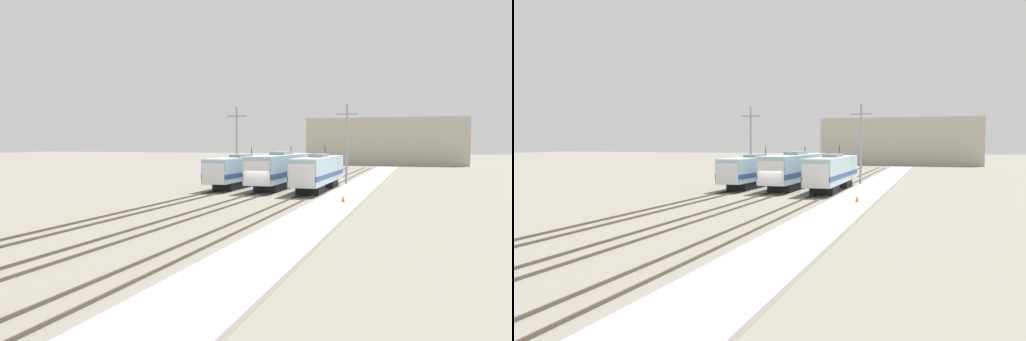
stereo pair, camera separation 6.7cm
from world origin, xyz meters
TOP-DOWN VIEW (x-y plane):
  - ground_plane at (0.00, 0.00)m, footprint 400.00×400.00m
  - rail_pair_far_left at (-4.93, 0.00)m, footprint 1.51×120.00m
  - rail_pair_center at (0.00, 0.00)m, footprint 1.51×120.00m
  - rail_pair_far_right at (4.93, 0.00)m, footprint 1.51×120.00m
  - locomotive_far_left at (-4.93, 8.11)m, footprint 2.83×17.31m
  - locomotive_center at (0.00, 8.85)m, footprint 3.13×19.19m
  - locomotive_far_right at (4.93, 6.52)m, footprint 2.91×16.88m
  - catenary_tower_left at (-7.25, 13.18)m, footprint 2.73×0.26m
  - catenary_tower_right at (7.13, 13.18)m, footprint 2.73×0.26m
  - platform at (9.04, 0.00)m, footprint 4.00×120.00m
  - traffic_cone at (9.61, -5.66)m, footprint 0.33×0.33m
  - depot_building at (7.28, 77.56)m, footprint 37.55×9.68m

SIDE VIEW (x-z plane):
  - ground_plane at x=0.00m, z-range 0.00..0.00m
  - rail_pair_far_left at x=-4.93m, z-range 0.00..0.15m
  - rail_pair_center at x=0.00m, z-range 0.00..0.15m
  - rail_pair_far_right at x=4.93m, z-range 0.00..0.15m
  - platform at x=9.04m, z-range 0.00..0.29m
  - traffic_cone at x=9.61m, z-range 0.29..0.88m
  - locomotive_far_left at x=-4.93m, z-range -0.34..4.44m
  - locomotive_far_right at x=4.93m, z-range -0.39..4.63m
  - locomotive_center at x=0.00m, z-range -0.23..4.64m
  - catenary_tower_left at x=-7.25m, z-range 0.36..10.40m
  - catenary_tower_right at x=7.13m, z-range 0.36..10.40m
  - depot_building at x=7.28m, z-range 0.00..11.36m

